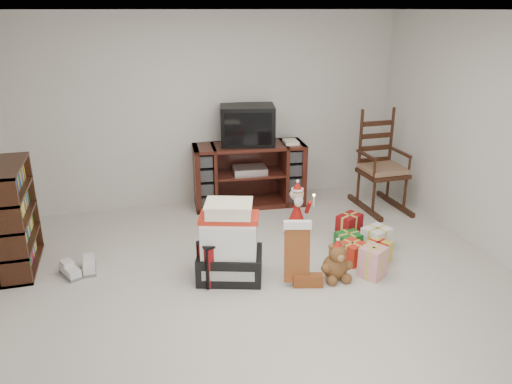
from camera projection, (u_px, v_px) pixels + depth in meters
room at (271, 165)px, 4.29m from camera, size 5.01×5.01×2.51m
tv_stand at (249, 175)px, 6.67m from camera, size 1.50×0.65×0.84m
bookshelf at (15, 219)px, 4.99m from camera, size 0.30×0.90×1.10m
rocking_chair at (380, 174)px, 6.59m from camera, size 0.56×0.90×1.35m
gift_pile at (230, 246)px, 4.84m from camera, size 0.73×0.62×0.78m
red_suitcase at (218, 261)px, 4.81m from camera, size 0.38×0.28×0.52m
stocking at (297, 253)px, 4.73m from camera, size 0.33×0.21×0.66m
teddy_bear at (336, 263)px, 4.88m from camera, size 0.26×0.23×0.38m
santa_figurine at (297, 214)px, 5.82m from camera, size 0.32×0.30×0.66m
mrs_claus_figurine at (209, 250)px, 5.04m from camera, size 0.27×0.26×0.55m
sneaker_pair at (80, 269)px, 5.01m from camera, size 0.37×0.31×0.10m
gift_cluster at (362, 246)px, 5.35m from camera, size 0.71×0.99×0.24m
crt_television at (247, 125)px, 6.47m from camera, size 0.78×0.63×0.51m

